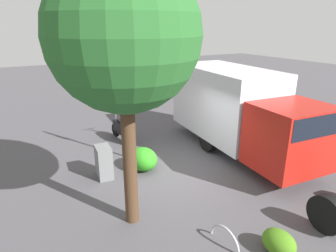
{
  "coord_description": "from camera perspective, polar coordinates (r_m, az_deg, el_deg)",
  "views": [
    {
      "loc": [
        -7.14,
        4.3,
        4.48
      ],
      "look_at": [
        1.32,
        -0.36,
        1.11
      ],
      "focal_mm": 31.28,
      "sensor_mm": 36.0,
      "label": 1
    }
  ],
  "objects": [
    {
      "name": "stop_sign",
      "position": [
        9.91,
        -8.93,
        5.7
      ],
      "size": [
        0.71,
        0.33,
        3.3
      ],
      "color": "#9E9EA3",
      "rests_on": "ground"
    },
    {
      "name": "box_truck_near",
      "position": [
        10.69,
        13.92,
        3.21
      ],
      "size": [
        8.2,
        2.75,
        2.97
      ],
      "rotation": [
        0.0,
        0.0,
        3.07
      ],
      "color": "black",
      "rests_on": "ground"
    },
    {
      "name": "ground_plane",
      "position": [
        9.46,
        1.97,
        -9.05
      ],
      "size": [
        60.0,
        60.0,
        0.0
      ],
      "primitive_type": "plane",
      "color": "#4B484D"
    },
    {
      "name": "motorcycle",
      "position": [
        11.85,
        -8.86,
        -0.54
      ],
      "size": [
        1.81,
        0.56,
        1.2
      ],
      "rotation": [
        0.0,
        0.0,
        0.11
      ],
      "color": "black",
      "rests_on": "ground"
    },
    {
      "name": "shrub_near_sign",
      "position": [
        6.84,
        20.79,
        -20.44
      ],
      "size": [
        0.73,
        0.6,
        0.5
      ],
      "primitive_type": "ellipsoid",
      "color": "#457819",
      "rests_on": "ground"
    },
    {
      "name": "bike_rack_hoop",
      "position": [
        6.92,
        10.92,
        -21.54
      ],
      "size": [
        0.85,
        0.15,
        0.85
      ],
      "primitive_type": "torus",
      "rotation": [
        1.57,
        0.0,
        0.12
      ],
      "color": "#B7B7BC",
      "rests_on": "ground"
    },
    {
      "name": "street_tree",
      "position": [
        6.01,
        -8.61,
        16.78
      ],
      "size": [
        3.09,
        3.09,
        5.82
      ],
      "color": "#47301E",
      "rests_on": "ground"
    },
    {
      "name": "utility_cabinet",
      "position": [
        9.2,
        -12.39,
        -6.87
      ],
      "size": [
        0.7,
        0.48,
        1.0
      ],
      "primitive_type": "cube",
      "rotation": [
        0.0,
        0.0,
        -0.08
      ],
      "color": "slate",
      "rests_on": "ground"
    },
    {
      "name": "shrub_by_tree",
      "position": [
        9.53,
        -4.86,
        -6.42
      ],
      "size": [
        1.07,
        0.87,
        0.73
      ],
      "primitive_type": "ellipsoid",
      "color": "#2B871D",
      "rests_on": "ground"
    }
  ]
}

